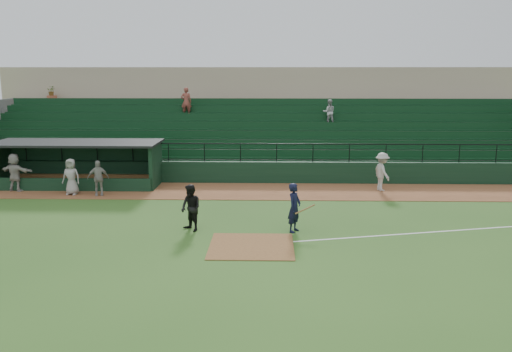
{
  "coord_description": "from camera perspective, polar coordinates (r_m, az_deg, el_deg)",
  "views": [
    {
      "loc": [
        0.66,
        -19.59,
        6.17
      ],
      "look_at": [
        0.0,
        5.0,
        1.4
      ],
      "focal_mm": 38.29,
      "sensor_mm": 36.0,
      "label": 1
    }
  ],
  "objects": [
    {
      "name": "umpire",
      "position": [
        21.38,
        -6.82,
        -3.34
      ],
      "size": [
        1.12,
        1.12,
        1.83
      ],
      "primitive_type": "imported",
      "rotation": [
        0.0,
        0.0,
        -0.8
      ],
      "color": "black",
      "rests_on": "ground"
    },
    {
      "name": "ground",
      "position": [
        20.55,
        -0.38,
        -6.5
      ],
      "size": [
        90.0,
        90.0,
        0.0
      ],
      "primitive_type": "plane",
      "color": "#2C541B",
      "rests_on": "ground"
    },
    {
      "name": "dugout_player_a",
      "position": [
        28.22,
        -16.17,
        -0.2
      ],
      "size": [
        1.12,
        0.7,
        1.77
      ],
      "primitive_type": "imported",
      "rotation": [
        0.0,
        0.0,
        0.27
      ],
      "color": "gray",
      "rests_on": "warning_track"
    },
    {
      "name": "stadium_structure",
      "position": [
        36.26,
        0.49,
        4.85
      ],
      "size": [
        38.0,
        13.08,
        6.4
      ],
      "color": "black",
      "rests_on": "ground"
    },
    {
      "name": "warning_track",
      "position": [
        28.28,
        0.16,
        -1.6
      ],
      "size": [
        40.0,
        4.0,
        0.03
      ],
      "primitive_type": "cube",
      "color": "brown",
      "rests_on": "ground"
    },
    {
      "name": "runner",
      "position": [
        28.92,
        13.04,
        0.44
      ],
      "size": [
        1.07,
        1.44,
        1.99
      ],
      "primitive_type": "imported",
      "rotation": [
        0.0,
        0.0,
        1.85
      ],
      "color": "#ADA7A2",
      "rests_on": "warning_track"
    },
    {
      "name": "home_plate_dirt",
      "position": [
        19.6,
        -0.48,
        -7.33
      ],
      "size": [
        3.0,
        3.0,
        0.03
      ],
      "primitive_type": "cube",
      "color": "brown",
      "rests_on": "ground"
    },
    {
      "name": "batter_at_plate",
      "position": [
        21.15,
        4.03,
        -3.32
      ],
      "size": [
        1.16,
        0.83,
        1.92
      ],
      "color": "black",
      "rests_on": "ground"
    },
    {
      "name": "dugout_player_b",
      "position": [
        28.82,
        -18.75,
        -0.07
      ],
      "size": [
        0.94,
        0.66,
        1.82
      ],
      "primitive_type": "imported",
      "rotation": [
        0.0,
        0.0,
        -0.1
      ],
      "color": "#9A9590",
      "rests_on": "warning_track"
    },
    {
      "name": "foul_line",
      "position": [
        22.89,
        20.26,
        -5.35
      ],
      "size": [
        17.49,
        4.44,
        0.01
      ],
      "primitive_type": "cube",
      "rotation": [
        0.0,
        0.0,
        0.24
      ],
      "color": "white",
      "rests_on": "ground"
    },
    {
      "name": "dugout",
      "position": [
        31.33,
        -17.89,
        1.56
      ],
      "size": [
        8.9,
        3.2,
        2.42
      ],
      "color": "black",
      "rests_on": "ground"
    },
    {
      "name": "dugout_player_c",
      "position": [
        30.73,
        -23.89,
        0.36
      ],
      "size": [
        1.91,
        1.04,
        1.96
      ],
      "primitive_type": "imported",
      "rotation": [
        0.0,
        0.0,
        2.88
      ],
      "color": "#AAA59F",
      "rests_on": "warning_track"
    }
  ]
}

